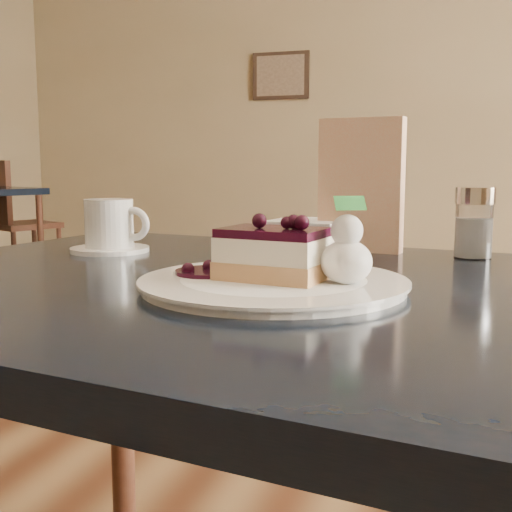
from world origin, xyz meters
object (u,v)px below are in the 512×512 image
(main_table, at_px, (290,344))
(cheesecake_slice, at_px, (273,254))
(dessert_plate, at_px, (273,284))
(coffee_set, at_px, (111,228))

(main_table, bearing_deg, cheesecake_slice, -90.00)
(dessert_plate, relative_size, coffee_set, 2.20)
(cheesecake_slice, height_order, coffee_set, coffee_set)
(main_table, xyz_separation_m, cheesecake_slice, (-0.01, -0.05, 0.12))
(dessert_plate, distance_m, cheesecake_slice, 0.04)
(dessert_plate, height_order, cheesecake_slice, cheesecake_slice)
(main_table, xyz_separation_m, coffee_set, (-0.37, 0.19, 0.12))
(cheesecake_slice, bearing_deg, main_table, 90.00)
(coffee_set, bearing_deg, cheesecake_slice, -33.78)
(dessert_plate, relative_size, cheesecake_slice, 2.32)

